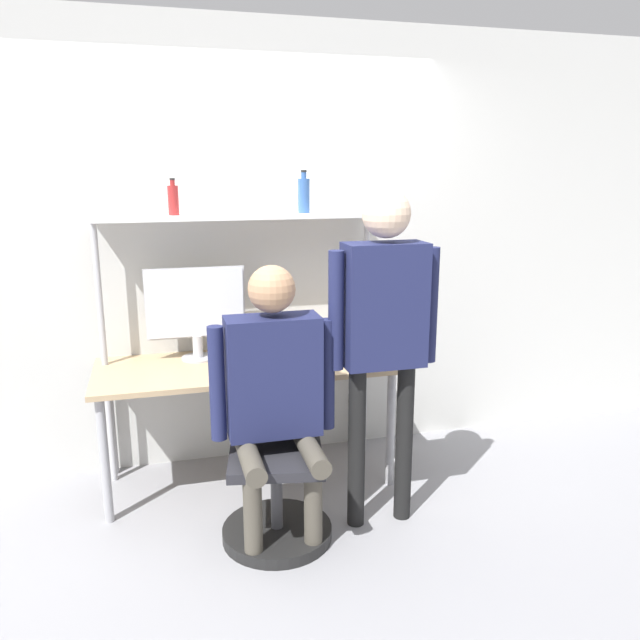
{
  "coord_description": "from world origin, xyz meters",
  "views": [
    {
      "loc": [
        -0.48,
        -3.1,
        1.85
      ],
      "look_at": [
        0.32,
        -0.1,
        1.08
      ],
      "focal_mm": 35.0,
      "sensor_mm": 36.0,
      "label": 1
    }
  ],
  "objects_px": {
    "monitor": "(196,308)",
    "office_chair": "(276,483)",
    "cell_phone": "(298,364)",
    "laptop": "(259,355)",
    "person_seated": "(275,384)",
    "person_standing": "(384,316)",
    "bottle_red": "(173,200)",
    "bottle_blue": "(304,195)"
  },
  "relations": [
    {
      "from": "office_chair",
      "to": "bottle_red",
      "type": "relative_size",
      "value": 4.5
    },
    {
      "from": "monitor",
      "to": "person_seated",
      "type": "distance_m",
      "value": 0.91
    },
    {
      "from": "cell_phone",
      "to": "person_standing",
      "type": "bearing_deg",
      "value": -60.05
    },
    {
      "from": "cell_phone",
      "to": "bottle_blue",
      "type": "relative_size",
      "value": 0.6
    },
    {
      "from": "cell_phone",
      "to": "person_seated",
      "type": "bearing_deg",
      "value": -113.66
    },
    {
      "from": "person_standing",
      "to": "cell_phone",
      "type": "bearing_deg",
      "value": 119.95
    },
    {
      "from": "person_standing",
      "to": "bottle_red",
      "type": "height_order",
      "value": "bottle_red"
    },
    {
      "from": "laptop",
      "to": "office_chair",
      "type": "height_order",
      "value": "laptop"
    },
    {
      "from": "person_seated",
      "to": "bottle_red",
      "type": "bearing_deg",
      "value": 115.1
    },
    {
      "from": "office_chair",
      "to": "person_seated",
      "type": "relative_size",
      "value": 0.66
    },
    {
      "from": "monitor",
      "to": "person_seated",
      "type": "relative_size",
      "value": 0.41
    },
    {
      "from": "laptop",
      "to": "bottle_blue",
      "type": "distance_m",
      "value": 0.99
    },
    {
      "from": "office_chair",
      "to": "person_seated",
      "type": "distance_m",
      "value": 0.55
    },
    {
      "from": "cell_phone",
      "to": "person_standing",
      "type": "relative_size",
      "value": 0.09
    },
    {
      "from": "person_standing",
      "to": "bottle_red",
      "type": "bearing_deg",
      "value": 139.14
    },
    {
      "from": "cell_phone",
      "to": "office_chair",
      "type": "distance_m",
      "value": 0.73
    },
    {
      "from": "office_chair",
      "to": "person_standing",
      "type": "xyz_separation_m",
      "value": [
        0.55,
        -0.02,
        0.84
      ]
    },
    {
      "from": "monitor",
      "to": "office_chair",
      "type": "distance_m",
      "value": 1.14
    },
    {
      "from": "office_chair",
      "to": "bottle_red",
      "type": "bearing_deg",
      "value": 116.67
    },
    {
      "from": "monitor",
      "to": "bottle_blue",
      "type": "distance_m",
      "value": 0.92
    },
    {
      "from": "cell_phone",
      "to": "person_standing",
      "type": "distance_m",
      "value": 0.74
    },
    {
      "from": "office_chair",
      "to": "person_standing",
      "type": "height_order",
      "value": "person_standing"
    },
    {
      "from": "cell_phone",
      "to": "bottle_blue",
      "type": "xyz_separation_m",
      "value": [
        0.11,
        0.29,
        0.95
      ]
    },
    {
      "from": "bottle_red",
      "to": "bottle_blue",
      "type": "height_order",
      "value": "bottle_blue"
    },
    {
      "from": "laptop",
      "to": "cell_phone",
      "type": "height_order",
      "value": "laptop"
    },
    {
      "from": "monitor",
      "to": "cell_phone",
      "type": "bearing_deg",
      "value": -25.93
    },
    {
      "from": "office_chair",
      "to": "bottle_blue",
      "type": "height_order",
      "value": "bottle_blue"
    },
    {
      "from": "person_seated",
      "to": "monitor",
      "type": "bearing_deg",
      "value": 110.07
    },
    {
      "from": "laptop",
      "to": "bottle_red",
      "type": "bearing_deg",
      "value": 148.1
    },
    {
      "from": "monitor",
      "to": "cell_phone",
      "type": "xyz_separation_m",
      "value": [
        0.55,
        -0.27,
        -0.31
      ]
    },
    {
      "from": "bottle_blue",
      "to": "person_standing",
      "type": "bearing_deg",
      "value": -76.12
    },
    {
      "from": "person_standing",
      "to": "monitor",
      "type": "bearing_deg",
      "value": 136.85
    },
    {
      "from": "monitor",
      "to": "bottle_blue",
      "type": "xyz_separation_m",
      "value": [
        0.66,
        0.02,
        0.64
      ]
    },
    {
      "from": "monitor",
      "to": "person_standing",
      "type": "distance_m",
      "value": 1.19
    },
    {
      "from": "office_chair",
      "to": "person_standing",
      "type": "bearing_deg",
      "value": -2.01
    },
    {
      "from": "monitor",
      "to": "office_chair",
      "type": "bearing_deg",
      "value": -68.47
    },
    {
      "from": "office_chair",
      "to": "bottle_blue",
      "type": "distance_m",
      "value": 1.66
    },
    {
      "from": "bottle_blue",
      "to": "bottle_red",
      "type": "bearing_deg",
      "value": 180.0
    },
    {
      "from": "bottle_blue",
      "to": "person_seated",
      "type": "bearing_deg",
      "value": -112.59
    },
    {
      "from": "cell_phone",
      "to": "person_standing",
      "type": "xyz_separation_m",
      "value": [
        0.31,
        -0.54,
        0.39
      ]
    },
    {
      "from": "cell_phone",
      "to": "bottle_red",
      "type": "relative_size",
      "value": 0.73
    },
    {
      "from": "monitor",
      "to": "person_seated",
      "type": "bearing_deg",
      "value": -69.93
    }
  ]
}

